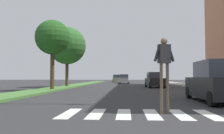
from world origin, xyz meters
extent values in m
plane|color=#2D2D30|center=(0.00, 30.00, 0.00)|extent=(140.00, 140.00, 0.00)
cube|color=silver|center=(-2.25, 6.10, 0.00)|extent=(0.45, 2.20, 0.01)
cube|color=silver|center=(-1.35, 6.10, 0.00)|extent=(0.45, 2.20, 0.01)
cube|color=silver|center=(-0.45, 6.10, 0.00)|extent=(0.45, 2.20, 0.01)
cube|color=silver|center=(0.45, 6.10, 0.00)|extent=(0.45, 2.20, 0.01)
cube|color=silver|center=(1.35, 6.10, 0.00)|extent=(0.45, 2.20, 0.01)
cube|color=silver|center=(2.25, 6.10, 0.00)|extent=(0.45, 2.20, 0.01)
cube|color=#477A38|center=(-7.31, 28.00, 0.07)|extent=(2.41, 64.00, 0.15)
cylinder|color=#4C3823|center=(-6.86, 18.36, 1.96)|extent=(0.36, 0.36, 3.63)
sphere|color=#23561E|center=(-6.86, 18.36, 4.69)|extent=(3.06, 3.06, 3.06)
cylinder|color=#4C3823|center=(-7.36, 25.24, 1.86)|extent=(0.36, 0.36, 3.43)
sphere|color=#2D6628|center=(-7.36, 25.24, 4.90)|extent=(4.41, 4.41, 4.41)
cube|color=#9E9991|center=(8.16, 28.00, 0.07)|extent=(3.00, 64.00, 0.15)
cylinder|color=brown|center=(0.98, 6.24, 0.82)|extent=(0.13, 0.13, 1.65)
cylinder|color=brown|center=(0.78, 6.17, 0.82)|extent=(0.13, 0.13, 1.65)
cube|color=#262628|center=(0.88, 6.20, 1.96)|extent=(0.43, 0.34, 0.62)
cylinder|color=#262628|center=(1.11, 6.28, 1.99)|extent=(0.28, 0.17, 0.58)
cylinder|color=#262628|center=(0.65, 6.13, 1.99)|extent=(0.28, 0.17, 0.58)
sphere|color=#8C664C|center=(0.88, 6.20, 2.38)|extent=(0.28, 0.28, 0.22)
cube|color=black|center=(3.96, 9.92, 0.70)|extent=(2.00, 4.64, 0.96)
cube|color=#2D333D|center=(3.95, 9.69, 1.58)|extent=(1.72, 2.56, 0.79)
cylinder|color=black|center=(3.12, 11.78, 0.32)|extent=(0.23, 0.64, 0.64)
cylinder|color=black|center=(4.86, 11.75, 0.32)|extent=(0.23, 0.64, 0.64)
cylinder|color=black|center=(3.05, 8.09, 0.32)|extent=(0.23, 0.64, 0.64)
cube|color=black|center=(2.87, 25.30, 0.64)|extent=(1.96, 4.14, 0.85)
cube|color=#2D333D|center=(2.86, 25.50, 1.42)|extent=(1.63, 1.90, 0.69)
cylinder|color=black|center=(3.74, 23.77, 0.32)|extent=(0.25, 0.65, 0.64)
cylinder|color=black|center=(2.15, 23.69, 0.32)|extent=(0.25, 0.65, 0.64)
cylinder|color=black|center=(3.58, 26.92, 0.32)|extent=(0.25, 0.65, 0.64)
cylinder|color=black|center=(1.99, 26.83, 0.32)|extent=(0.25, 0.65, 0.64)
cube|color=#B7B7BC|center=(-0.83, 41.22, 0.62)|extent=(2.01, 4.23, 0.81)
cube|color=#2D333D|center=(-0.84, 41.02, 1.36)|extent=(1.67, 1.94, 0.66)
cylinder|color=black|center=(-1.55, 42.88, 0.32)|extent=(0.25, 0.65, 0.64)
cylinder|color=black|center=(0.07, 42.79, 0.32)|extent=(0.25, 0.65, 0.64)
cylinder|color=black|center=(-1.73, 39.65, 0.32)|extent=(0.25, 0.65, 0.64)
cylinder|color=black|center=(-0.10, 39.56, 0.32)|extent=(0.25, 0.65, 0.64)
cube|color=gray|center=(-2.75, 52.69, 0.64)|extent=(2.06, 4.36, 0.84)
cube|color=#2D333D|center=(-2.74, 52.48, 1.41)|extent=(1.69, 2.01, 0.69)
cylinder|color=black|center=(-3.67, 54.31, 0.32)|extent=(0.26, 0.65, 0.64)
cylinder|color=black|center=(-2.06, 54.42, 0.32)|extent=(0.26, 0.65, 0.64)
cylinder|color=black|center=(-3.44, 50.97, 0.32)|extent=(0.26, 0.65, 0.64)
cylinder|color=black|center=(-1.83, 51.08, 0.32)|extent=(0.26, 0.65, 0.64)
camera|label=1|loc=(-0.35, -1.47, 1.20)|focal=37.07mm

